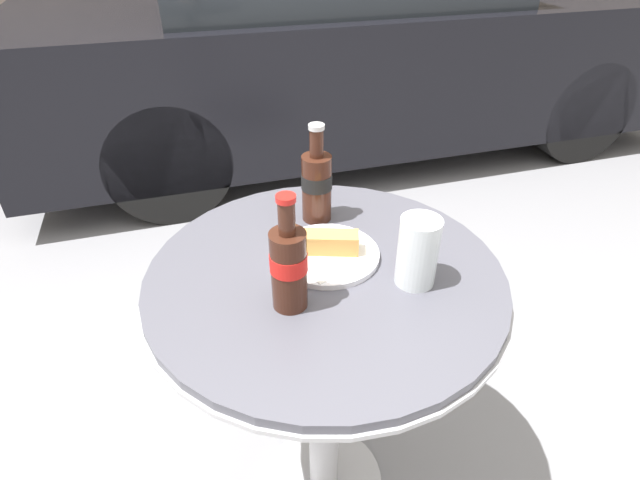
{
  "coord_description": "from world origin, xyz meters",
  "views": [
    {
      "loc": [
        -0.24,
        -0.75,
        1.38
      ],
      "look_at": [
        0.0,
        0.04,
        0.82
      ],
      "focal_mm": 28.0,
      "sensor_mm": 36.0,
      "label": 1
    }
  ],
  "objects_px": {
    "bistro_table": "(325,329)",
    "parked_car": "(348,43)",
    "drinking_glass": "(417,254)",
    "lunch_plate_near": "(327,251)",
    "cola_bottle_left": "(289,265)",
    "cola_bottle_right": "(317,184)"
  },
  "relations": [
    {
      "from": "bistro_table",
      "to": "cola_bottle_left",
      "type": "relative_size",
      "value": 3.39
    },
    {
      "from": "cola_bottle_left",
      "to": "cola_bottle_right",
      "type": "height_order",
      "value": "same"
    },
    {
      "from": "cola_bottle_left",
      "to": "parked_car",
      "type": "bearing_deg",
      "value": 68.22
    },
    {
      "from": "cola_bottle_left",
      "to": "lunch_plate_near",
      "type": "relative_size",
      "value": 1.05
    },
    {
      "from": "cola_bottle_left",
      "to": "drinking_glass",
      "type": "distance_m",
      "value": 0.25
    },
    {
      "from": "cola_bottle_left",
      "to": "lunch_plate_near",
      "type": "height_order",
      "value": "cola_bottle_left"
    },
    {
      "from": "drinking_glass",
      "to": "lunch_plate_near",
      "type": "xyz_separation_m",
      "value": [
        -0.14,
        0.12,
        -0.05
      ]
    },
    {
      "from": "bistro_table",
      "to": "parked_car",
      "type": "bearing_deg",
      "value": 69.48
    },
    {
      "from": "cola_bottle_right",
      "to": "drinking_glass",
      "type": "bearing_deg",
      "value": -67.45
    },
    {
      "from": "bistro_table",
      "to": "parked_car",
      "type": "xyz_separation_m",
      "value": [
        0.88,
        2.36,
        0.02
      ]
    },
    {
      "from": "bistro_table",
      "to": "drinking_glass",
      "type": "distance_m",
      "value": 0.29
    },
    {
      "from": "drinking_glass",
      "to": "parked_car",
      "type": "bearing_deg",
      "value": 73.39
    },
    {
      "from": "bistro_table",
      "to": "parked_car",
      "type": "distance_m",
      "value": 2.52
    },
    {
      "from": "cola_bottle_right",
      "to": "cola_bottle_left",
      "type": "bearing_deg",
      "value": -115.71
    },
    {
      "from": "drinking_glass",
      "to": "lunch_plate_near",
      "type": "height_order",
      "value": "drinking_glass"
    },
    {
      "from": "parked_car",
      "to": "bistro_table",
      "type": "bearing_deg",
      "value": -110.52
    },
    {
      "from": "cola_bottle_left",
      "to": "drinking_glass",
      "type": "xyz_separation_m",
      "value": [
        0.25,
        -0.0,
        -0.03
      ]
    },
    {
      "from": "cola_bottle_left",
      "to": "cola_bottle_right",
      "type": "distance_m",
      "value": 0.3
    },
    {
      "from": "bistro_table",
      "to": "cola_bottle_left",
      "type": "height_order",
      "value": "cola_bottle_left"
    },
    {
      "from": "parked_car",
      "to": "cola_bottle_left",
      "type": "bearing_deg",
      "value": -111.78
    },
    {
      "from": "cola_bottle_right",
      "to": "lunch_plate_near",
      "type": "bearing_deg",
      "value": -98.7
    },
    {
      "from": "lunch_plate_near",
      "to": "bistro_table",
      "type": "bearing_deg",
      "value": -111.52
    }
  ]
}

